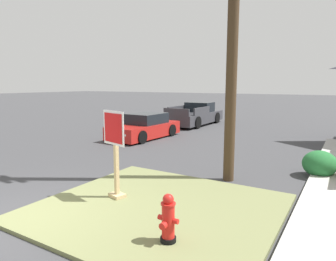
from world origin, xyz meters
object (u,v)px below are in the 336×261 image
Objects in this scene: stop_sign at (115,155)px; pickup_truck_charcoal at (195,116)px; manhole_cover at (137,174)px; fire_hydrant at (168,219)px; parked_sedan_red at (145,127)px.

pickup_truck_charcoal is (-4.33, 13.17, -0.48)m from stop_sign.
manhole_cover is at bearing -72.77° from pickup_truck_charcoal.
manhole_cover is at bearing 133.96° from fire_hydrant.
pickup_truck_charcoal is (-3.49, 11.24, 0.61)m from manhole_cover.
parked_sedan_red reaches higher than manhole_cover.
stop_sign is at bearing -71.81° from pickup_truck_charcoal.
fire_hydrant is 2.46m from stop_sign.
parked_sedan_red is (-6.40, 8.36, 0.06)m from fire_hydrant.
stop_sign is 0.49× the size of parked_sedan_red.
stop_sign is (-2.10, 1.12, 0.62)m from fire_hydrant.
parked_sedan_red reaches higher than fire_hydrant.
manhole_cover is (-0.84, 1.93, -1.09)m from stop_sign.
stop_sign is at bearing 151.85° from fire_hydrant.
pickup_truck_charcoal is at bearing 90.30° from parked_sedan_red.
parked_sedan_red is 5.94m from pickup_truck_charcoal.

